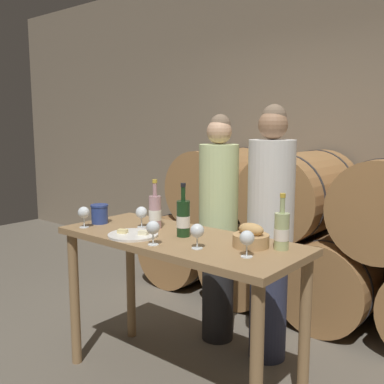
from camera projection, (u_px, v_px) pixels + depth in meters
The scene contains 17 objects.
ground_plane at pixel (179, 384), 2.76m from camera, with size 10.00×10.00×0.00m, color #665E51.
stone_wall_back at pixel (332, 122), 4.17m from camera, with size 10.00×0.12×3.20m.
barrel_stack at pixel (299, 236), 3.86m from camera, with size 3.03×0.96×1.36m.
tasting_table at pixel (179, 262), 2.65m from camera, with size 1.51×0.62×0.93m.
person_left at pixel (218, 226), 3.23m from camera, with size 0.28×0.28×1.65m.
person_right at pixel (270, 231), 2.96m from camera, with size 0.30×0.30×1.71m.
wine_bottle_red at pixel (183, 218), 2.62m from camera, with size 0.08×0.08×0.32m.
wine_bottle_white at pixel (282, 231), 2.35m from camera, with size 0.08×0.08×0.30m.
wine_bottle_rose at pixel (155, 212), 2.82m from camera, with size 0.08×0.08×0.31m.
blue_crock at pixel (100, 213), 2.97m from camera, with size 0.12×0.12×0.13m.
bread_basket at pixel (251, 238), 2.40m from camera, with size 0.20×0.20×0.13m.
cheese_plate at pixel (133, 235), 2.64m from camera, with size 0.30×0.30×0.04m.
wine_glass_far_left at pixel (84, 213), 2.84m from camera, with size 0.07×0.07×0.13m.
wine_glass_left at pixel (141, 213), 2.84m from camera, with size 0.07×0.07×0.13m.
wine_glass_center at pixel (153, 228), 2.43m from camera, with size 0.07×0.07×0.13m.
wine_glass_right at pixel (197, 231), 2.36m from camera, with size 0.07×0.07×0.13m.
wine_glass_far_right at pixel (247, 239), 2.21m from camera, with size 0.07×0.07×0.13m.
Camera 1 is at (1.69, -1.91, 1.59)m, focal length 42.00 mm.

